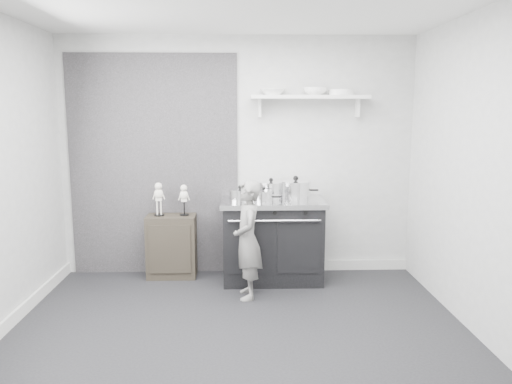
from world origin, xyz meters
TOP-DOWN VIEW (x-y plane):
  - ground at (0.00, 0.00)m, footprint 4.00×4.00m
  - room_shell at (-0.09, 0.15)m, footprint 4.02×3.62m
  - wall_shelf at (0.80, 1.68)m, footprint 1.30×0.26m
  - stove at (0.38, 1.48)m, footprint 1.13×0.71m
  - side_cabinet at (-0.75, 1.61)m, footprint 0.55×0.32m
  - child at (0.10, 0.94)m, footprint 0.32×0.46m
  - pot_front_left at (0.03, 1.39)m, footprint 0.32×0.23m
  - pot_back_left at (0.37, 1.58)m, footprint 0.35×0.27m
  - pot_back_right at (0.64, 1.57)m, footprint 0.42×0.34m
  - pot_front_center at (0.28, 1.33)m, footprint 0.29×0.20m
  - skeleton_full at (-0.88, 1.61)m, footprint 0.12×0.08m
  - skeleton_torso at (-0.60, 1.61)m, footprint 0.11×0.07m
  - bowl_large at (0.39, 1.67)m, footprint 0.28×0.28m
  - bowl_small at (0.86, 1.67)m, footprint 0.26×0.26m
  - plate_stack at (1.15, 1.67)m, footprint 0.28×0.28m

SIDE VIEW (x-z plane):
  - ground at x=0.00m, z-range 0.00..0.00m
  - side_cabinet at x=-0.75m, z-range 0.00..0.71m
  - stove at x=0.38m, z-range 0.00..0.91m
  - child at x=0.10m, z-range 0.00..1.19m
  - skeleton_torso at x=-0.60m, z-range 0.71..1.11m
  - skeleton_full at x=-0.88m, z-range 0.71..1.14m
  - pot_front_center at x=0.28m, z-range 0.89..1.05m
  - pot_front_left at x=0.03m, z-range 0.89..1.06m
  - pot_back_left at x=0.37m, z-range 0.89..1.11m
  - pot_back_right at x=0.64m, z-range 0.88..1.13m
  - room_shell at x=-0.09m, z-range 0.28..2.99m
  - wall_shelf at x=0.80m, z-range 1.89..2.13m
  - plate_stack at x=1.15m, z-range 2.04..2.10m
  - bowl_large at x=0.39m, z-range 2.04..2.11m
  - bowl_small at x=0.86m, z-range 2.04..2.12m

